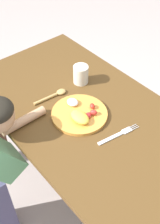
% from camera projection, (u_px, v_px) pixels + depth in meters
% --- Properties ---
extents(ground_plane, '(8.00, 8.00, 0.00)m').
position_uv_depth(ground_plane, '(91.00, 197.00, 1.88)').
color(ground_plane, '#B1A39D').
extents(dining_table, '(1.44, 0.73, 0.76)m').
position_uv_depth(dining_table, '(94.00, 137.00, 1.44)').
color(dining_table, '#55391A').
rests_on(dining_table, ground_plane).
extents(plate, '(0.27, 0.27, 0.05)m').
position_uv_depth(plate, '(80.00, 114.00, 1.35)').
color(plate, gold).
rests_on(plate, dining_table).
extents(fork, '(0.05, 0.22, 0.01)m').
position_uv_depth(fork, '(118.00, 135.00, 1.27)').
color(fork, silver).
rests_on(fork, dining_table).
extents(spoon, '(0.05, 0.19, 0.02)m').
position_uv_depth(spoon, '(55.00, 95.00, 1.45)').
color(spoon, tan).
rests_on(spoon, dining_table).
extents(drinking_cup, '(0.08, 0.08, 0.10)m').
position_uv_depth(drinking_cup, '(81.00, 74.00, 1.50)').
color(drinking_cup, silver).
rests_on(drinking_cup, dining_table).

